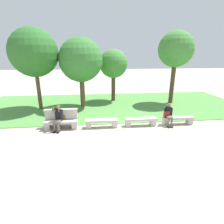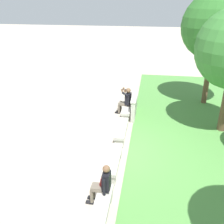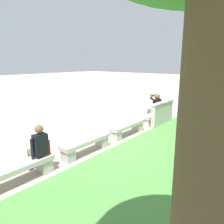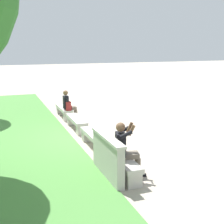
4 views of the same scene
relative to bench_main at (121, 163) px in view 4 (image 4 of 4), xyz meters
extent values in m
plane|color=#B2A593|center=(3.24, 0.00, -0.29)|extent=(80.00, 80.00, 0.00)
cube|color=#B7B2A8|center=(0.00, 0.00, 0.10)|extent=(1.77, 0.40, 0.12)
cube|color=#B7B2A8|center=(-0.71, 0.00, -0.13)|extent=(0.28, 0.34, 0.33)
cube|color=#B7B2A8|center=(0.71, 0.00, -0.13)|extent=(0.28, 0.34, 0.33)
cube|color=#B7B2A8|center=(2.16, 0.00, 0.10)|extent=(1.77, 0.40, 0.12)
cube|color=#B7B2A8|center=(1.46, 0.00, -0.13)|extent=(0.28, 0.34, 0.33)
cube|color=#B7B2A8|center=(2.87, 0.00, -0.13)|extent=(0.28, 0.34, 0.33)
cube|color=#B7B2A8|center=(4.32, 0.00, 0.10)|extent=(1.77, 0.40, 0.12)
cube|color=#B7B2A8|center=(3.62, 0.00, -0.13)|extent=(0.28, 0.34, 0.33)
cube|color=#B7B2A8|center=(5.03, 0.00, -0.13)|extent=(0.28, 0.34, 0.33)
cube|color=#B7B2A8|center=(6.49, 0.00, 0.10)|extent=(1.77, 0.40, 0.12)
cube|color=#B7B2A8|center=(5.78, 0.00, -0.13)|extent=(0.28, 0.34, 0.33)
cube|color=#B7B2A8|center=(7.19, 0.00, -0.13)|extent=(0.28, 0.34, 0.33)
cube|color=#B7B2A8|center=(0.00, 0.34, 0.18)|extent=(1.70, 0.18, 0.95)
cube|color=beige|center=(0.00, 0.34, 0.69)|extent=(1.76, 0.24, 0.06)
cube|color=olive|center=(0.00, 0.24, 0.29)|extent=(0.44, 0.02, 0.22)
cube|color=black|center=(-0.28, -0.41, -0.26)|extent=(0.15, 0.26, 0.06)
cylinder|color=#6B6051|center=(-0.26, -0.34, -0.05)|extent=(0.11, 0.11, 0.42)
cube|color=black|center=(-0.08, -0.46, -0.26)|extent=(0.15, 0.26, 0.06)
cylinder|color=#6B6051|center=(-0.06, -0.39, -0.05)|extent=(0.11, 0.11, 0.42)
cube|color=#6B6051|center=(-0.12, -0.18, 0.22)|extent=(0.39, 0.48, 0.12)
cube|color=black|center=(-0.06, 0.04, 0.50)|extent=(0.38, 0.29, 0.56)
sphere|color=brown|center=(-0.06, 0.04, 0.92)|extent=(0.22, 0.22, 0.22)
cylinder|color=black|center=(-0.27, -0.01, 0.79)|extent=(0.16, 0.32, 0.21)
cylinder|color=brown|center=(-0.24, -0.16, 0.87)|extent=(0.14, 0.20, 0.27)
cylinder|color=black|center=(0.10, -0.10, 0.79)|extent=(0.16, 0.32, 0.21)
cylinder|color=brown|center=(0.00, -0.22, 0.87)|extent=(0.10, 0.19, 0.27)
cube|color=black|center=(-0.13, -0.25, 0.91)|extent=(0.15, 0.05, 0.08)
cube|color=black|center=(5.78, -0.42, -0.26)|extent=(0.11, 0.22, 0.06)
cylinder|color=#6B6051|center=(5.78, -0.36, -0.05)|extent=(0.10, 0.10, 0.42)
cube|color=black|center=(5.96, -0.42, -0.26)|extent=(0.11, 0.22, 0.06)
cylinder|color=#6B6051|center=(5.96, -0.36, -0.05)|extent=(0.10, 0.10, 0.42)
cube|color=#6B6051|center=(5.88, -0.18, 0.22)|extent=(0.29, 0.41, 0.12)
cube|color=black|center=(5.89, 0.04, 0.48)|extent=(0.33, 0.21, 0.52)
sphere|color=brown|center=(5.89, 0.04, 0.87)|extent=(0.20, 0.20, 0.20)
cylinder|color=black|center=(5.68, 0.03, 0.43)|extent=(0.08, 0.08, 0.48)
cylinder|color=black|center=(6.08, 0.01, 0.43)|extent=(0.08, 0.08, 0.48)
cube|color=maroon|center=(5.78, -0.02, 0.34)|extent=(0.28, 0.20, 0.36)
cube|color=maroon|center=(5.78, -0.13, 0.26)|extent=(0.20, 0.06, 0.16)
torus|color=black|center=(5.78, -0.02, 0.54)|extent=(0.10, 0.02, 0.10)
camera|label=1|loc=(1.79, -8.83, 3.49)|focal=28.00mm
camera|label=2|loc=(11.37, 1.04, 5.02)|focal=42.00mm
camera|label=3|loc=(8.63, 4.49, 2.43)|focal=35.00mm
camera|label=4|loc=(-6.56, 2.70, 2.81)|focal=50.00mm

